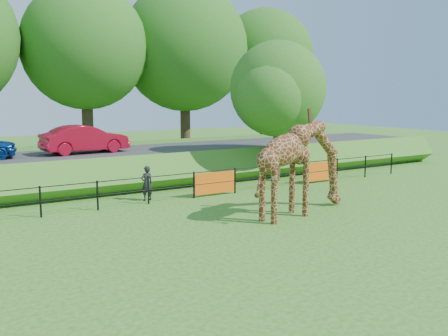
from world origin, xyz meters
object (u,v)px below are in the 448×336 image
at_px(visitor, 147,183).
at_px(tree_east, 279,93).
at_px(giraffe, 302,168).
at_px(car_red, 85,139).

distance_m(visitor, tree_east, 8.26).
bearing_deg(giraffe, visitor, 115.16).
bearing_deg(tree_east, visitor, -172.46).
xyz_separation_m(visitor, tree_east, (7.38, 0.98, 3.59)).
xyz_separation_m(giraffe, tree_east, (3.69, 6.01, 2.63)).
height_order(car_red, tree_east, tree_east).
relative_size(visitor, tree_east, 0.21).
relative_size(car_red, visitor, 2.92).
xyz_separation_m(car_red, visitor, (0.78, -5.44, -1.39)).
bearing_deg(visitor, tree_east, -179.34).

